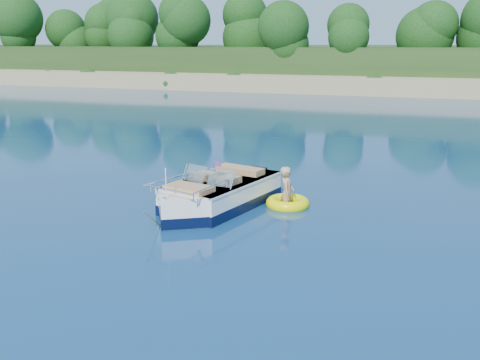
{
  "coord_description": "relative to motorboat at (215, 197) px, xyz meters",
  "views": [
    {
      "loc": [
        3.65,
        -12.59,
        4.43
      ],
      "look_at": [
        -0.89,
        0.51,
        0.85
      ],
      "focal_mm": 40.0,
      "sensor_mm": 36.0,
      "label": 1
    }
  ],
  "objects": [
    {
      "name": "boy",
      "position": [
        1.83,
        0.8,
        -0.33
      ],
      "size": [
        0.51,
        0.89,
        1.64
      ],
      "primitive_type": "imported",
      "rotation": [
        0.0,
        -0.17,
        1.74
      ],
      "color": "tan",
      "rests_on": "ground"
    },
    {
      "name": "treeline",
      "position": [
        1.64,
        40.56,
        5.21
      ],
      "size": [
        150.0,
        7.12,
        8.19
      ],
      "color": "black",
      "rests_on": "ground"
    },
    {
      "name": "tow_tube",
      "position": [
        1.84,
        0.88,
        -0.25
      ],
      "size": [
        1.59,
        1.59,
        0.32
      ],
      "rotation": [
        0.0,
        0.0,
        0.39
      ],
      "color": "#FFFD00",
      "rests_on": "ground"
    },
    {
      "name": "ground",
      "position": [
        1.6,
        -0.45,
        -0.33
      ],
      "size": [
        160.0,
        160.0,
        0.0
      ],
      "primitive_type": "plane",
      "color": "#0B294F",
      "rests_on": "ground"
    },
    {
      "name": "shoreline",
      "position": [
        1.6,
        63.32,
        0.64
      ],
      "size": [
        170.0,
        59.0,
        6.0
      ],
      "color": "#9C885B",
      "rests_on": "ground"
    },
    {
      "name": "motorboat",
      "position": [
        0.0,
        0.0,
        0.0
      ],
      "size": [
        2.65,
        5.08,
        1.72
      ],
      "rotation": [
        0.0,
        0.0,
        -0.25
      ],
      "color": "white",
      "rests_on": "ground"
    }
  ]
}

